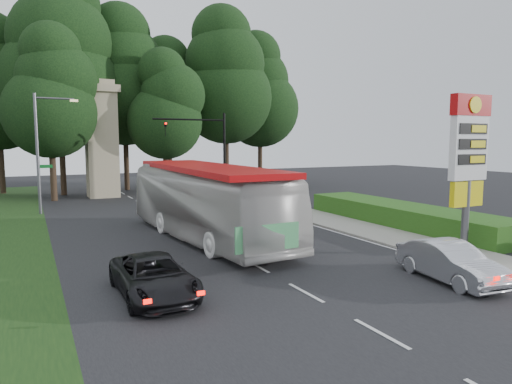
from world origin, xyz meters
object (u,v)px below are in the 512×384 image
traffic_signal_mast (210,144)px  suv_charcoal (154,277)px  streetlight_signs (41,148)px  transit_bus (206,203)px  gas_station_pylon (469,151)px  sedan_silver (450,262)px  monument (101,138)px

traffic_signal_mast → suv_charcoal: bearing=-115.1°
traffic_signal_mast → streetlight_signs: 12.83m
transit_bus → gas_station_pylon: bearing=-44.1°
traffic_signal_mast → sedan_silver: size_ratio=1.71×
gas_station_pylon → sedan_silver: (-4.02, -2.66, -3.75)m
gas_station_pylon → traffic_signal_mast: (-3.52, 22.00, 0.22)m
monument → suv_charcoal: bearing=-95.0°
gas_station_pylon → suv_charcoal: (-13.63, 0.43, -3.81)m
suv_charcoal → monument: bearing=84.5°
streetlight_signs → sedan_silver: 26.00m
monument → transit_bus: 20.76m
traffic_signal_mast → transit_bus: 15.74m
gas_station_pylon → traffic_signal_mast: 22.29m
transit_bus → sedan_silver: bearing=-67.8°
sedan_silver → suv_charcoal: 10.10m
streetlight_signs → sedan_silver: streetlight_signs is taller
suv_charcoal → sedan_silver: bearing=-18.3°
traffic_signal_mast → monument: (-7.68, 6.00, 0.43)m
traffic_signal_mast → monument: bearing=142.0°
traffic_signal_mast → transit_bus: traffic_signal_mast is taller
gas_station_pylon → transit_bus: 12.22m
streetlight_signs → suv_charcoal: streetlight_signs is taller
traffic_signal_mast → suv_charcoal: traffic_signal_mast is taller
transit_bus → suv_charcoal: size_ratio=2.89×
gas_station_pylon → streetlight_signs: size_ratio=0.86×
streetlight_signs → transit_bus: size_ratio=0.60×
gas_station_pylon → monument: (-11.20, 28.01, 0.66)m
transit_bus → sedan_silver: 11.55m
monument → gas_station_pylon: bearing=-68.2°
gas_station_pylon → sedan_silver: gas_station_pylon is taller
gas_station_pylon → streetlight_signs: 25.74m
streetlight_signs → suv_charcoal: 20.11m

